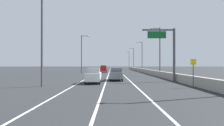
% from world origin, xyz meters
% --- Properties ---
extents(ground_plane, '(320.00, 320.00, 0.00)m').
position_xyz_m(ground_plane, '(0.00, 64.00, 0.00)').
color(ground_plane, '#26282B').
extents(lane_stripe_left, '(0.16, 130.00, 0.00)m').
position_xyz_m(lane_stripe_left, '(-5.50, 55.00, 0.00)').
color(lane_stripe_left, silver).
rests_on(lane_stripe_left, ground_plane).
extents(lane_stripe_center, '(0.16, 130.00, 0.00)m').
position_xyz_m(lane_stripe_center, '(-2.00, 55.00, 0.00)').
color(lane_stripe_center, silver).
rests_on(lane_stripe_center, ground_plane).
extents(lane_stripe_right, '(0.16, 130.00, 0.00)m').
position_xyz_m(lane_stripe_right, '(1.50, 55.00, 0.00)').
color(lane_stripe_right, silver).
rests_on(lane_stripe_right, ground_plane).
extents(jersey_barrier_right, '(0.60, 120.00, 1.10)m').
position_xyz_m(jersey_barrier_right, '(8.22, 40.00, 0.55)').
color(jersey_barrier_right, '#9E998E').
rests_on(jersey_barrier_right, ground_plane).
extents(overhead_sign_gantry, '(4.68, 0.36, 7.50)m').
position_xyz_m(overhead_sign_gantry, '(6.88, 23.81, 4.73)').
color(overhead_sign_gantry, '#47474C').
rests_on(overhead_sign_gantry, ground_plane).
extents(speed_advisory_sign, '(0.60, 0.11, 3.00)m').
position_xyz_m(speed_advisory_sign, '(7.32, 16.56, 1.76)').
color(speed_advisory_sign, '#4C4C51').
rests_on(speed_advisory_sign, ground_plane).
extents(lamp_post_right_second, '(2.14, 0.44, 10.17)m').
position_xyz_m(lamp_post_right_second, '(8.57, 37.10, 5.83)').
color(lamp_post_right_second, '#4C4C51').
rests_on(lamp_post_right_second, ground_plane).
extents(lamp_post_right_third, '(2.14, 0.44, 10.17)m').
position_xyz_m(lamp_post_right_third, '(8.75, 62.57, 5.83)').
color(lamp_post_right_third, '#4C4C51').
rests_on(lamp_post_right_third, ground_plane).
extents(lamp_post_right_fourth, '(2.14, 0.44, 10.17)m').
position_xyz_m(lamp_post_right_fourth, '(8.67, 88.04, 5.83)').
color(lamp_post_right_fourth, '#4C4C51').
rests_on(lamp_post_right_fourth, ground_plane).
extents(lamp_post_right_fifth, '(2.14, 0.44, 10.17)m').
position_xyz_m(lamp_post_right_fifth, '(8.78, 113.51, 5.83)').
color(lamp_post_right_fifth, '#4C4C51').
rests_on(lamp_post_right_fifth, ground_plane).
extents(lamp_post_left_near, '(2.14, 0.44, 10.17)m').
position_xyz_m(lamp_post_left_near, '(-8.58, 17.63, 5.83)').
color(lamp_post_left_near, '#4C4C51').
rests_on(lamp_post_left_near, ground_plane).
extents(lamp_post_left_mid, '(2.14, 0.44, 10.17)m').
position_xyz_m(lamp_post_left_mid, '(-8.97, 48.19, 5.83)').
color(lamp_post_left_mid, '#4C4C51').
rests_on(lamp_post_left_mid, ground_plane).
extents(car_white_0, '(1.89, 4.38, 1.97)m').
position_xyz_m(car_white_0, '(-3.53, 21.49, 0.98)').
color(car_white_0, white).
rests_on(car_white_0, ground_plane).
extents(car_gray_1, '(2.10, 4.83, 1.90)m').
position_xyz_m(car_gray_1, '(-0.48, 26.01, 0.95)').
color(car_gray_1, slate).
rests_on(car_gray_1, ground_plane).
extents(car_red_2, '(1.98, 4.58, 2.13)m').
position_xyz_m(car_red_2, '(-3.72, 56.78, 1.06)').
color(car_red_2, red).
rests_on(car_red_2, ground_plane).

